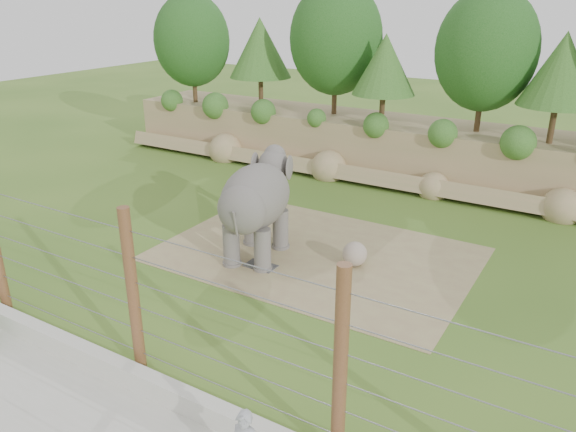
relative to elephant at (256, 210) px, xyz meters
The scene contains 8 objects.
ground 2.70m from the elephant, 59.29° to the right, with size 90.00×90.00×0.00m, color #416722.
back_embankment 11.20m from the elephant, 81.10° to the left, with size 30.00×5.52×8.77m.
dirt_patch 2.54m from the elephant, 35.41° to the left, with size 10.00×7.00×0.02m, color #927857.
drain_grate 1.77m from the elephant, 47.78° to the right, with size 1.00×0.60×0.03m, color #262628.
elephant is the anchor object (origin of this frame).
stone_ball 3.42m from the elephant, 18.48° to the left, with size 0.79×0.79×0.79m, color gray.
retaining_wall 7.08m from the elephant, 80.85° to the right, with size 26.00×0.35×0.50m, color beige.
barrier_fence 6.47m from the elephant, 80.15° to the right, with size 20.26×0.26×4.00m.
Camera 1 is at (8.41, -11.89, 8.05)m, focal length 35.00 mm.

